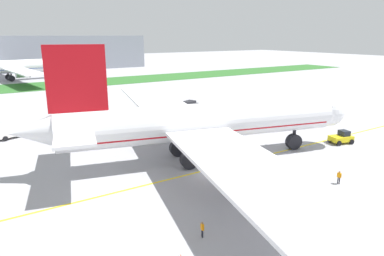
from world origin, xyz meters
TOP-DOWN VIEW (x-y plane):
  - ground_plane at (0.00, 0.00)m, footprint 600.00×600.00m
  - apron_taxi_line at (0.00, 1.43)m, footprint 280.00×0.36m
  - grass_median_strip at (0.00, 102.97)m, footprint 320.00×24.00m
  - airliner_foreground at (2.45, 5.35)m, footprint 50.07×80.11m
  - pushback_tug at (27.98, -1.03)m, footprint 5.73×3.38m
  - ground_crew_wingwalker_port at (12.35, -11.51)m, footprint 0.28×0.61m
  - ground_crew_marshaller_front at (-9.11, -12.14)m, footprint 0.34×0.55m
  - service_truck_baggage_loader at (18.68, 33.55)m, footprint 5.14×3.70m
  - service_truck_fuel_bowser at (-20.05, 33.84)m, footprint 5.51×3.84m
  - service_truck_catering_van at (-6.44, 46.33)m, footprint 5.13×3.74m
  - parked_airliner_far_right at (-7.75, 126.96)m, footprint 45.62×71.51m
  - terminal_building at (4.24, 167.25)m, footprint 122.72×20.00m

SIDE VIEW (x-z plane):
  - ground_plane at x=0.00m, z-range 0.00..0.00m
  - apron_taxi_line at x=0.00m, z-range 0.00..0.01m
  - grass_median_strip at x=0.00m, z-range 0.00..0.10m
  - ground_crew_marshaller_front at x=-9.11m, z-range 0.17..1.77m
  - pushback_tug at x=27.98m, z-range -0.10..2.15m
  - ground_crew_wingwalker_port at x=12.35m, z-range 0.19..1.91m
  - service_truck_fuel_bowser at x=-20.05m, z-range 0.14..2.92m
  - service_truck_catering_van at x=-6.44m, z-range 0.12..3.09m
  - service_truck_baggage_loader at x=18.68m, z-range 0.10..3.21m
  - parked_airliner_far_right at x=-7.75m, z-range -2.68..13.98m
  - airliner_foreground at x=2.45m, z-range -2.76..14.43m
  - terminal_building at x=4.24m, z-range 0.00..18.00m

